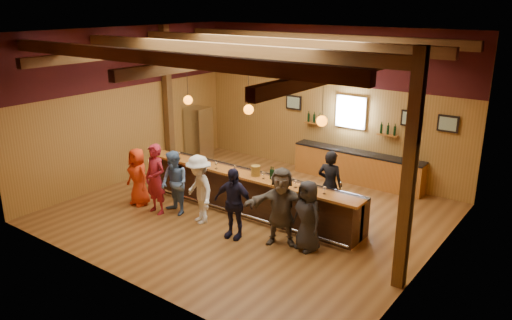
{
  "coord_description": "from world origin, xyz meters",
  "views": [
    {
      "loc": [
        7.12,
        -9.34,
        5.21
      ],
      "look_at": [
        0.0,
        0.3,
        1.35
      ],
      "focal_mm": 35.0,
      "sensor_mm": 36.0,
      "label": 1
    }
  ],
  "objects_px": {
    "customer_dark": "(307,216)",
    "back_bar_cabinet": "(357,167)",
    "customer_orange": "(138,177)",
    "customer_navy": "(233,203)",
    "customer_denim": "(174,183)",
    "customer_white": "(199,189)",
    "bar_counter": "(253,192)",
    "bartender": "(330,185)",
    "customer_brown": "(281,206)",
    "customer_redvest": "(156,179)",
    "ice_bucket": "(256,171)",
    "bottle_a": "(271,174)",
    "stainless_fridge": "(199,134)"
  },
  "relations": [
    {
      "from": "customer_orange",
      "to": "bartender",
      "type": "relative_size",
      "value": 0.88
    },
    {
      "from": "bar_counter",
      "to": "ice_bucket",
      "type": "xyz_separation_m",
      "value": [
        0.27,
        -0.26,
        0.71
      ]
    },
    {
      "from": "back_bar_cabinet",
      "to": "bar_counter",
      "type": "bearing_deg",
      "value": -108.34
    },
    {
      "from": "customer_redvest",
      "to": "customer_navy",
      "type": "distance_m",
      "value": 2.45
    },
    {
      "from": "bar_counter",
      "to": "customer_navy",
      "type": "relative_size",
      "value": 3.77
    },
    {
      "from": "back_bar_cabinet",
      "to": "bottle_a",
      "type": "bearing_deg",
      "value": -97.09
    },
    {
      "from": "back_bar_cabinet",
      "to": "customer_white",
      "type": "bearing_deg",
      "value": -110.71
    },
    {
      "from": "bar_counter",
      "to": "stainless_fridge",
      "type": "xyz_separation_m",
      "value": [
        -4.12,
        2.45,
        0.38
      ]
    },
    {
      "from": "bar_counter",
      "to": "customer_denim",
      "type": "relative_size",
      "value": 3.84
    },
    {
      "from": "customer_denim",
      "to": "customer_white",
      "type": "bearing_deg",
      "value": 13.5
    },
    {
      "from": "bar_counter",
      "to": "customer_redvest",
      "type": "height_order",
      "value": "customer_redvest"
    },
    {
      "from": "customer_redvest",
      "to": "ice_bucket",
      "type": "distance_m",
      "value": 2.56
    },
    {
      "from": "customer_dark",
      "to": "bottle_a",
      "type": "xyz_separation_m",
      "value": [
        -1.45,
        0.71,
        0.44
      ]
    },
    {
      "from": "customer_orange",
      "to": "stainless_fridge",
      "type": "bearing_deg",
      "value": 116.06
    },
    {
      "from": "bar_counter",
      "to": "customer_orange",
      "type": "bearing_deg",
      "value": -152.7
    },
    {
      "from": "customer_brown",
      "to": "customer_denim",
      "type": "bearing_deg",
      "value": 156.0
    },
    {
      "from": "customer_white",
      "to": "ice_bucket",
      "type": "relative_size",
      "value": 6.76
    },
    {
      "from": "bottle_a",
      "to": "bar_counter",
      "type": "bearing_deg",
      "value": 162.25
    },
    {
      "from": "stainless_fridge",
      "to": "bartender",
      "type": "xyz_separation_m",
      "value": [
        5.89,
        -1.67,
        -0.02
      ]
    },
    {
      "from": "back_bar_cabinet",
      "to": "customer_redvest",
      "type": "xyz_separation_m",
      "value": [
        -3.12,
        -5.08,
        0.43
      ]
    },
    {
      "from": "customer_brown",
      "to": "bottle_a",
      "type": "relative_size",
      "value": 5.63
    },
    {
      "from": "stainless_fridge",
      "to": "ice_bucket",
      "type": "distance_m",
      "value": 5.17
    },
    {
      "from": "back_bar_cabinet",
      "to": "customer_brown",
      "type": "xyz_separation_m",
      "value": [
        0.37,
        -4.61,
        0.41
      ]
    },
    {
      "from": "customer_navy",
      "to": "ice_bucket",
      "type": "height_order",
      "value": "customer_navy"
    },
    {
      "from": "customer_brown",
      "to": "customer_dark",
      "type": "xyz_separation_m",
      "value": [
        0.61,
        0.1,
        -0.1
      ]
    },
    {
      "from": "customer_orange",
      "to": "customer_white",
      "type": "xyz_separation_m",
      "value": [
        2.07,
        0.11,
        0.08
      ]
    },
    {
      "from": "customer_redvest",
      "to": "bar_counter",
      "type": "bearing_deg",
      "value": 41.06
    },
    {
      "from": "back_bar_cabinet",
      "to": "customer_denim",
      "type": "height_order",
      "value": "customer_denim"
    },
    {
      "from": "customer_orange",
      "to": "ice_bucket",
      "type": "height_order",
      "value": "customer_orange"
    },
    {
      "from": "bartender",
      "to": "ice_bucket",
      "type": "bearing_deg",
      "value": 29.19
    },
    {
      "from": "customer_navy",
      "to": "bartender",
      "type": "height_order",
      "value": "bartender"
    },
    {
      "from": "customer_dark",
      "to": "back_bar_cabinet",
      "type": "bearing_deg",
      "value": 119.33
    },
    {
      "from": "customer_white",
      "to": "customer_dark",
      "type": "xyz_separation_m",
      "value": [
        2.82,
        0.36,
        -0.07
      ]
    },
    {
      "from": "stainless_fridge",
      "to": "bartender",
      "type": "bearing_deg",
      "value": -15.88
    },
    {
      "from": "customer_redvest",
      "to": "customer_navy",
      "type": "relative_size",
      "value": 1.08
    },
    {
      "from": "customer_orange",
      "to": "bottle_a",
      "type": "height_order",
      "value": "customer_orange"
    },
    {
      "from": "bar_counter",
      "to": "bartender",
      "type": "distance_m",
      "value": 1.97
    },
    {
      "from": "stainless_fridge",
      "to": "customer_navy",
      "type": "bearing_deg",
      "value": -39.97
    },
    {
      "from": "bar_counter",
      "to": "bottle_a",
      "type": "xyz_separation_m",
      "value": [
        0.71,
        -0.23,
        0.71
      ]
    },
    {
      "from": "ice_bucket",
      "to": "customer_orange",
      "type": "bearing_deg",
      "value": -159.0
    },
    {
      "from": "bar_counter",
      "to": "back_bar_cabinet",
      "type": "relative_size",
      "value": 1.57
    },
    {
      "from": "customer_white",
      "to": "bartender",
      "type": "relative_size",
      "value": 0.97
    },
    {
      "from": "customer_orange",
      "to": "customer_navy",
      "type": "xyz_separation_m",
      "value": [
        3.23,
        -0.02,
        0.06
      ]
    },
    {
      "from": "back_bar_cabinet",
      "to": "customer_dark",
      "type": "relative_size",
      "value": 2.53
    },
    {
      "from": "customer_white",
      "to": "bottle_a",
      "type": "height_order",
      "value": "customer_white"
    },
    {
      "from": "customer_redvest",
      "to": "ice_bucket",
      "type": "bearing_deg",
      "value": 32.7
    },
    {
      "from": "customer_redvest",
      "to": "bottle_a",
      "type": "xyz_separation_m",
      "value": [
        2.65,
        1.28,
        0.33
      ]
    },
    {
      "from": "bar_counter",
      "to": "stainless_fridge",
      "type": "bearing_deg",
      "value": 149.24
    },
    {
      "from": "bartender",
      "to": "ice_bucket",
      "type": "relative_size",
      "value": 6.98
    },
    {
      "from": "customer_orange",
      "to": "customer_white",
      "type": "height_order",
      "value": "customer_white"
    }
  ]
}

